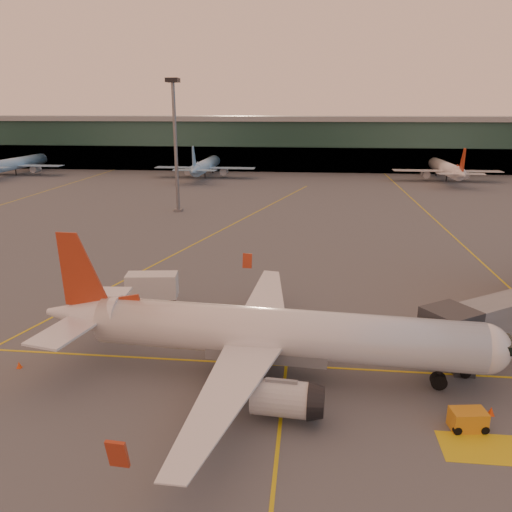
# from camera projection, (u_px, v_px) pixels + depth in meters

# --- Properties ---
(ground) EXTENTS (600.00, 600.00, 0.00)m
(ground) POSITION_uv_depth(u_px,v_px,m) (214.00, 396.00, 36.32)
(ground) COLOR #4C4F54
(ground) RESTS_ON ground
(taxi_markings) EXTENTS (100.12, 173.00, 0.01)m
(taxi_markings) POSITION_uv_depth(u_px,v_px,m) (222.00, 239.00, 79.48)
(taxi_markings) COLOR gold
(taxi_markings) RESTS_ON ground
(terminal) EXTENTS (400.00, 20.00, 17.60)m
(terminal) POSITION_uv_depth(u_px,v_px,m) (292.00, 143.00, 168.95)
(terminal) COLOR #19382D
(terminal) RESTS_ON ground
(mast_west_near) EXTENTS (2.40, 2.40, 25.60)m
(mast_west_near) POSITION_uv_depth(u_px,v_px,m) (175.00, 136.00, 97.07)
(mast_west_near) COLOR slate
(mast_west_near) RESTS_ON ground
(distant_aircraft_row) EXTENTS (350.00, 34.00, 13.00)m
(distant_aircraft_row) POSITION_uv_depth(u_px,v_px,m) (325.00, 179.00, 147.64)
(distant_aircraft_row) COLOR #89BBE5
(distant_aircraft_row) RESTS_ON ground
(main_airplane) EXTENTS (35.93, 32.39, 10.84)m
(main_airplane) POSITION_uv_depth(u_px,v_px,m) (266.00, 334.00, 38.12)
(main_airplane) COLOR white
(main_airplane) RESTS_ON ground
(catering_truck) EXTENTS (5.35, 2.86, 3.96)m
(catering_truck) POSITION_uv_depth(u_px,v_px,m) (153.00, 290.00, 51.07)
(catering_truck) COLOR red
(catering_truck) RESTS_ON ground
(gpu_cart) EXTENTS (2.47, 1.69, 1.34)m
(gpu_cart) POSITION_uv_depth(u_px,v_px,m) (468.00, 420.00, 32.38)
(gpu_cart) COLOR orange
(gpu_cart) RESTS_ON ground
(cone_tail) EXTENTS (0.43, 0.43, 0.54)m
(cone_tail) POSITION_uv_depth(u_px,v_px,m) (19.00, 365.00, 40.13)
(cone_tail) COLOR #F9490D
(cone_tail) RESTS_ON ground
(cone_wing_left) EXTENTS (0.45, 0.45, 0.57)m
(cone_wing_left) POSITION_uv_depth(u_px,v_px,m) (272.00, 292.00, 55.96)
(cone_wing_left) COLOR #F9490D
(cone_wing_left) RESTS_ON ground
(cone_fwd) EXTENTS (0.47, 0.47, 0.60)m
(cone_fwd) POSITION_uv_depth(u_px,v_px,m) (491.00, 411.00, 33.95)
(cone_fwd) COLOR #F9490D
(cone_fwd) RESTS_ON ground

